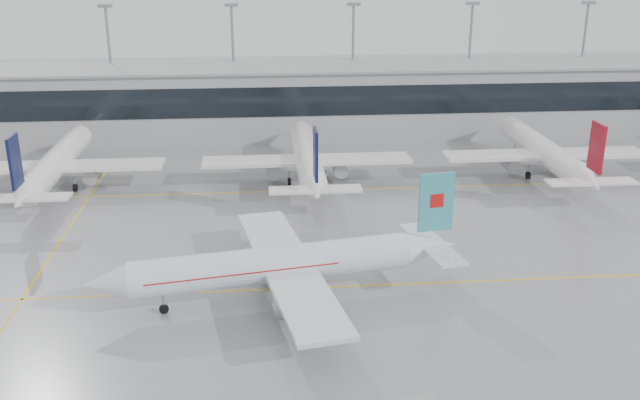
{
  "coord_description": "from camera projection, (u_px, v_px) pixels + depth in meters",
  "views": [
    {
      "loc": [
        -6.62,
        -63.86,
        32.21
      ],
      "look_at": [
        0.0,
        12.0,
        5.0
      ],
      "focal_mm": 40.0,
      "sensor_mm": 36.0,
      "label": 1
    }
  ],
  "objects": [
    {
      "name": "taxi_line_north",
      "position": [
        309.0,
        190.0,
        99.44
      ],
      "size": [
        120.0,
        0.25,
        0.01
      ],
      "primitive_type": "cube",
      "color": "yellow",
      "rests_on": "ground"
    },
    {
      "name": "terminal_glass",
      "position": [
        298.0,
        102.0,
        119.85
      ],
      "size": [
        180.0,
        0.2,
        5.0
      ],
      "primitive_type": "cube",
      "color": "black",
      "rests_on": "ground"
    },
    {
      "name": "taxi_line_main",
      "position": [
        330.0,
        287.0,
        71.29
      ],
      "size": [
        120.0,
        0.25,
        0.01
      ],
      "primitive_type": "cube",
      "color": "yellow",
      "rests_on": "ground"
    },
    {
      "name": "terminal_roof",
      "position": [
        295.0,
        66.0,
        125.35
      ],
      "size": [
        182.0,
        16.0,
        0.4
      ],
      "primitive_type": "cube",
      "color": "gray",
      "rests_on": "ground"
    },
    {
      "name": "light_masts",
      "position": [
        294.0,
        55.0,
        130.6
      ],
      "size": [
        156.4,
        1.0,
        22.6
      ],
      "color": "gray",
      "rests_on": "ground"
    },
    {
      "name": "parked_jet_c",
      "position": [
        307.0,
        158.0,
        101.65
      ],
      "size": [
        29.64,
        36.96,
        11.72
      ],
      "rotation": [
        0.0,
        0.0,
        1.57
      ],
      "color": "white",
      "rests_on": "ground"
    },
    {
      "name": "parked_jet_d",
      "position": [
        544.0,
        152.0,
        104.51
      ],
      "size": [
        29.64,
        36.96,
        11.72
      ],
      "rotation": [
        0.0,
        0.0,
        1.57
      ],
      "color": "white",
      "rests_on": "ground"
    },
    {
      "name": "terminal",
      "position": [
        296.0,
        101.0,
        127.44
      ],
      "size": [
        180.0,
        15.0,
        12.0
      ],
      "primitive_type": "cube",
      "color": "#96969A",
      "rests_on": "ground"
    },
    {
      "name": "taxi_line_cross",
      "position": [
        61.0,
        239.0,
        82.91
      ],
      "size": [
        0.25,
        60.0,
        0.01
      ],
      "primitive_type": "cube",
      "color": "yellow",
      "rests_on": "ground"
    },
    {
      "name": "ground",
      "position": [
        330.0,
        287.0,
        71.29
      ],
      "size": [
        320.0,
        320.0,
        0.0
      ],
      "primitive_type": "plane",
      "color": "gray",
      "rests_on": "ground"
    },
    {
      "name": "air_canada_jet",
      "position": [
        286.0,
        264.0,
        67.88
      ],
      "size": [
        36.33,
        29.34,
        11.43
      ],
      "rotation": [
        0.0,
        0.0,
        3.32
      ],
      "color": "silver",
      "rests_on": "ground"
    },
    {
      "name": "parked_jet_b",
      "position": [
        55.0,
        164.0,
        98.79
      ],
      "size": [
        29.64,
        36.96,
        11.72
      ],
      "rotation": [
        0.0,
        0.0,
        1.57
      ],
      "color": "white",
      "rests_on": "ground"
    }
  ]
}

